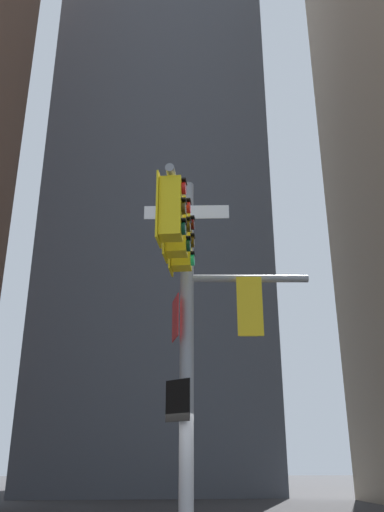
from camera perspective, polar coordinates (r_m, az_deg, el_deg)
building_mid_block at (r=38.38m, az=-3.95°, el=4.89°), size 13.55×13.55×37.04m
signal_pole_assembly at (r=9.51m, az=0.10°, el=-4.88°), size 3.22×2.78×7.08m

